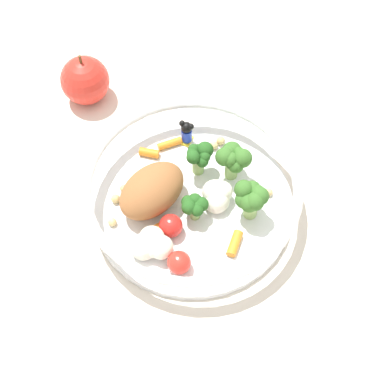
% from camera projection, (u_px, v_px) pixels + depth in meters
% --- Properties ---
extents(ground_plane, '(2.40, 2.40, 0.00)m').
position_uv_depth(ground_plane, '(187.00, 207.00, 0.72)').
color(ground_plane, silver).
extents(food_container, '(0.26, 0.26, 0.07)m').
position_uv_depth(food_container, '(189.00, 194.00, 0.69)').
color(food_container, white).
rests_on(food_container, ground_plane).
extents(loose_apple, '(0.07, 0.07, 0.08)m').
position_uv_depth(loose_apple, '(85.00, 80.00, 0.78)').
color(loose_apple, red).
rests_on(loose_apple, ground_plane).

